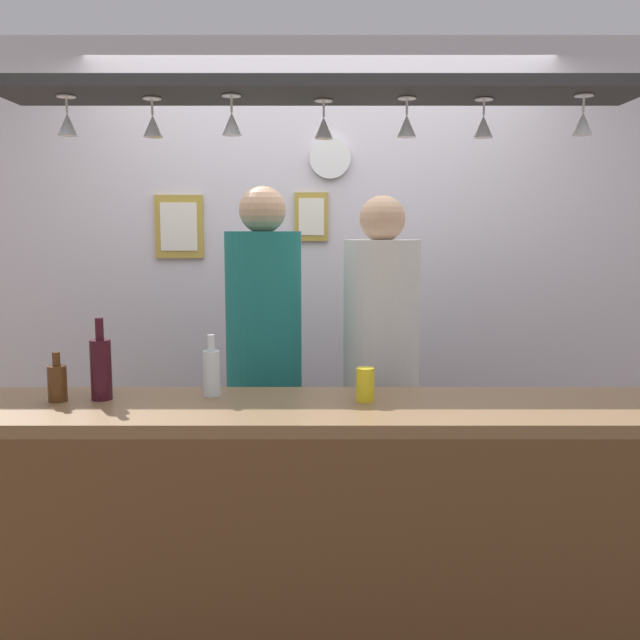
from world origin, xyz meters
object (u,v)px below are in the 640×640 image
object	(u,v)px
person_middle_white_patterned_shirt	(381,349)
picture_frame_crest	(312,217)
drink_can	(365,384)
bottle_soda_clear	(212,371)
bottle_beer_brown_stubby	(57,382)
person_left_teal_shirt	(264,343)
bottle_wine_dark_red	(101,368)
wall_clock	(330,158)
picture_frame_caricature	(179,227)

from	to	relation	value
person_middle_white_patterned_shirt	picture_frame_crest	distance (m)	0.99
drink_can	bottle_soda_clear	bearing A→B (deg)	171.73
bottle_beer_brown_stubby	drink_can	distance (m)	1.11
person_left_teal_shirt	bottle_wine_dark_red	world-z (taller)	person_left_teal_shirt
person_middle_white_patterned_shirt	bottle_beer_brown_stubby	xyz separation A→B (m)	(-1.22, -0.65, -0.01)
person_left_teal_shirt	picture_frame_crest	bearing A→B (deg)	73.84
person_middle_white_patterned_shirt	drink_can	distance (m)	0.66
bottle_wine_dark_red	wall_clock	world-z (taller)	wall_clock
picture_frame_caricature	person_left_teal_shirt	bearing A→B (deg)	-54.36
bottle_soda_clear	picture_frame_caricature	world-z (taller)	picture_frame_caricature
bottle_soda_clear	wall_clock	xyz separation A→B (m)	(0.46, 1.27, 0.90)
person_left_teal_shirt	bottle_wine_dark_red	xyz separation A→B (m)	(-0.54, -0.62, 0.01)
bottle_soda_clear	picture_frame_caricature	distance (m)	1.43
person_middle_white_patterned_shirt	bottle_wine_dark_red	world-z (taller)	person_middle_white_patterned_shirt
drink_can	picture_frame_crest	xyz separation A→B (m)	(-0.21, 1.36, 0.62)
person_left_teal_shirt	bottle_soda_clear	xyz separation A→B (m)	(-0.15, -0.56, -0.01)
drink_can	picture_frame_caricature	bearing A→B (deg)	124.28
drink_can	wall_clock	world-z (taller)	wall_clock
wall_clock	picture_frame_caricature	bearing A→B (deg)	179.56
bottle_wine_dark_red	picture_frame_crest	bearing A→B (deg)	60.70
person_middle_white_patterned_shirt	bottle_soda_clear	size ratio (longest dim) A/B	7.54
person_middle_white_patterned_shirt	person_left_teal_shirt	bearing A→B (deg)	180.00
bottle_soda_clear	bottle_wine_dark_red	world-z (taller)	bottle_wine_dark_red
bottle_beer_brown_stubby	picture_frame_caricature	distance (m)	1.48
bottle_beer_brown_stubby	drink_can	size ratio (longest dim) A/B	1.48
person_middle_white_patterned_shirt	picture_frame_crest	bearing A→B (deg)	114.36
wall_clock	bottle_beer_brown_stubby	bearing A→B (deg)	-126.42
picture_frame_crest	wall_clock	xyz separation A→B (m)	(0.10, -0.01, 0.31)
person_left_teal_shirt	picture_frame_caricature	world-z (taller)	person_left_teal_shirt
picture_frame_caricature	picture_frame_crest	distance (m)	0.72
picture_frame_caricature	bottle_wine_dark_red	bearing A→B (deg)	-91.35
bottle_wine_dark_red	wall_clock	size ratio (longest dim) A/B	1.36
bottle_soda_clear	picture_frame_caricature	xyz separation A→B (m)	(-0.36, 1.28, 0.54)
person_left_teal_shirt	picture_frame_caricature	xyz separation A→B (m)	(-0.51, 0.71, 0.52)
picture_frame_caricature	person_middle_white_patterned_shirt	bearing A→B (deg)	-34.42
bottle_soda_clear	bottle_wine_dark_red	distance (m)	0.40
person_left_teal_shirt	wall_clock	world-z (taller)	wall_clock
bottle_beer_brown_stubby	picture_frame_caricature	world-z (taller)	picture_frame_caricature
bottle_soda_clear	picture_frame_crest	xyz separation A→B (m)	(0.36, 1.28, 0.59)
wall_clock	person_left_teal_shirt	bearing A→B (deg)	-113.50
bottle_wine_dark_red	wall_clock	bearing A→B (deg)	57.40
person_left_teal_shirt	picture_frame_crest	world-z (taller)	picture_frame_crest
bottle_soda_clear	picture_frame_crest	size ratio (longest dim) A/B	0.88
drink_can	picture_frame_crest	bearing A→B (deg)	98.76
person_middle_white_patterned_shirt	bottle_beer_brown_stubby	size ratio (longest dim) A/B	9.64
person_middle_white_patterned_shirt	drink_can	bearing A→B (deg)	-99.93
bottle_soda_clear	person_left_teal_shirt	bearing A→B (deg)	75.20
person_left_teal_shirt	bottle_soda_clear	size ratio (longest dim) A/B	7.72
bottle_soda_clear	wall_clock	size ratio (longest dim) A/B	1.05
picture_frame_crest	wall_clock	bearing A→B (deg)	-3.54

